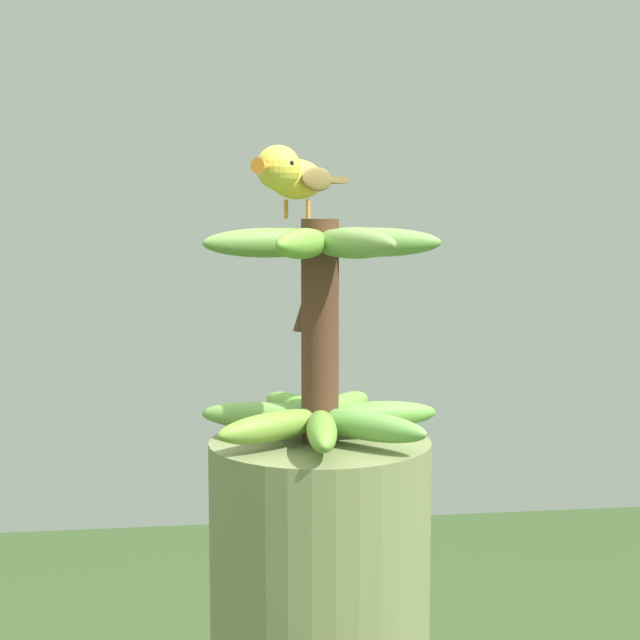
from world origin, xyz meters
TOP-DOWN VIEW (x-y plane):
  - banana_bunch at (-0.00, 0.00)m, footprint 0.29×0.29m
  - perched_bird at (-0.03, 0.02)m, footprint 0.13×0.18m

SIDE VIEW (x-z plane):
  - banana_bunch at x=0.00m, z-range 1.40..1.66m
  - perched_bird at x=-0.03m, z-range 1.66..1.75m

